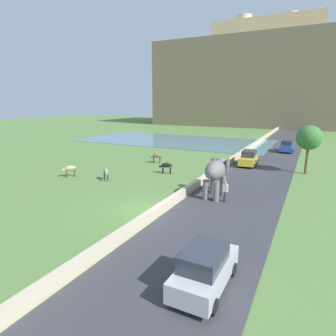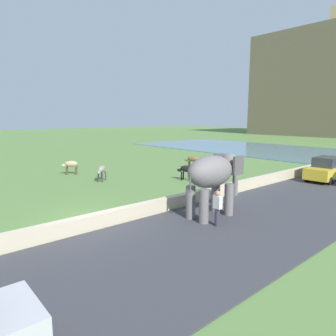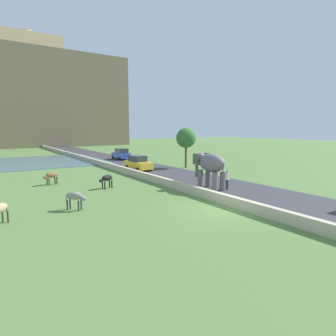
{
  "view_description": "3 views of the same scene",
  "coord_description": "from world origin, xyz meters",
  "px_view_note": "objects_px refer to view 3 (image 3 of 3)",
  "views": [
    {
      "loc": [
        9.9,
        -16.19,
        7.39
      ],
      "look_at": [
        -1.5,
        6.29,
        1.54
      ],
      "focal_mm": 30.67,
      "sensor_mm": 36.0,
      "label": 1
    },
    {
      "loc": [
        12.73,
        -6.06,
        4.75
      ],
      "look_at": [
        -1.9,
        6.61,
        1.51
      ],
      "focal_mm": 32.85,
      "sensor_mm": 36.0,
      "label": 2
    },
    {
      "loc": [
        -11.97,
        -12.38,
        5.0
      ],
      "look_at": [
        0.27,
        6.26,
        1.87
      ],
      "focal_mm": 30.22,
      "sensor_mm": 36.0,
      "label": 3
    }
  ],
  "objects_px": {
    "car_blue": "(121,154)",
    "cow_grey": "(75,197)",
    "car_yellow": "(138,163)",
    "cow_black": "(106,179)",
    "person_beside_elephant": "(227,180)",
    "cow_brown": "(51,176)",
    "elephant": "(210,165)"
  },
  "relations": [
    {
      "from": "car_yellow",
      "to": "cow_black",
      "type": "height_order",
      "value": "car_yellow"
    },
    {
      "from": "cow_brown",
      "to": "cow_black",
      "type": "relative_size",
      "value": 1.0
    },
    {
      "from": "elephant",
      "to": "cow_grey",
      "type": "bearing_deg",
      "value": 179.71
    },
    {
      "from": "car_blue",
      "to": "cow_brown",
      "type": "distance_m",
      "value": 20.61
    },
    {
      "from": "car_yellow",
      "to": "cow_black",
      "type": "relative_size",
      "value": 2.88
    },
    {
      "from": "person_beside_elephant",
      "to": "cow_brown",
      "type": "relative_size",
      "value": 1.15
    },
    {
      "from": "car_blue",
      "to": "car_yellow",
      "type": "bearing_deg",
      "value": -104.72
    },
    {
      "from": "car_blue",
      "to": "car_yellow",
      "type": "height_order",
      "value": "same"
    },
    {
      "from": "elephant",
      "to": "cow_grey",
      "type": "distance_m",
      "value": 10.97
    },
    {
      "from": "car_blue",
      "to": "cow_black",
      "type": "distance_m",
      "value": 22.13
    },
    {
      "from": "cow_black",
      "to": "elephant",
      "type": "bearing_deg",
      "value": -35.7
    },
    {
      "from": "car_blue",
      "to": "cow_brown",
      "type": "bearing_deg",
      "value": -131.39
    },
    {
      "from": "car_blue",
      "to": "cow_grey",
      "type": "xyz_separation_m",
      "value": [
        -14.05,
        -24.63,
        -0.06
      ]
    },
    {
      "from": "cow_grey",
      "to": "car_yellow",
      "type": "bearing_deg",
      "value": 49.21
    },
    {
      "from": "car_yellow",
      "to": "cow_black",
      "type": "distance_m",
      "value": 10.36
    },
    {
      "from": "car_yellow",
      "to": "elephant",
      "type": "bearing_deg",
      "value": -89.98
    },
    {
      "from": "person_beside_elephant",
      "to": "car_blue",
      "type": "distance_m",
      "value": 25.73
    },
    {
      "from": "elephant",
      "to": "car_blue",
      "type": "xyz_separation_m",
      "value": [
        3.15,
        24.69,
        -1.14
      ]
    },
    {
      "from": "elephant",
      "to": "person_beside_elephant",
      "type": "distance_m",
      "value": 1.85
    },
    {
      "from": "cow_grey",
      "to": "cow_brown",
      "type": "height_order",
      "value": "same"
    },
    {
      "from": "cow_brown",
      "to": "car_yellow",
      "type": "bearing_deg",
      "value": 18.28
    },
    {
      "from": "cow_black",
      "to": "cow_grey",
      "type": "bearing_deg",
      "value": -128.7
    },
    {
      "from": "cow_grey",
      "to": "cow_brown",
      "type": "distance_m",
      "value": 9.18
    },
    {
      "from": "elephant",
      "to": "cow_grey",
      "type": "xyz_separation_m",
      "value": [
        -10.9,
        0.06,
        -1.2
      ]
    },
    {
      "from": "cow_grey",
      "to": "car_blue",
      "type": "bearing_deg",
      "value": 60.3
    },
    {
      "from": "elephant",
      "to": "cow_black",
      "type": "distance_m",
      "value": 8.64
    },
    {
      "from": "car_blue",
      "to": "cow_brown",
      "type": "relative_size",
      "value": 2.84
    },
    {
      "from": "elephant",
      "to": "person_beside_elephant",
      "type": "relative_size",
      "value": 2.13
    },
    {
      "from": "car_blue",
      "to": "car_yellow",
      "type": "xyz_separation_m",
      "value": [
        -3.15,
        -12.0,
        0.0
      ]
    },
    {
      "from": "car_yellow",
      "to": "cow_brown",
      "type": "xyz_separation_m",
      "value": [
        -10.47,
        -3.46,
        -0.06
      ]
    },
    {
      "from": "car_yellow",
      "to": "cow_grey",
      "type": "distance_m",
      "value": 16.68
    },
    {
      "from": "person_beside_elephant",
      "to": "cow_grey",
      "type": "relative_size",
      "value": 1.31
    }
  ]
}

